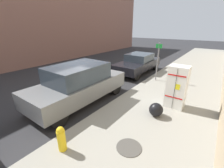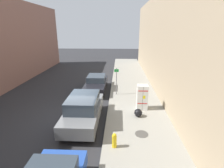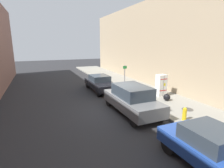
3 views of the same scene
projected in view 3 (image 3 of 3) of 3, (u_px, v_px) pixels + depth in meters
ground_plane at (116, 111)px, 11.29m from camera, size 80.00×80.00×0.00m
sidewalk_slab at (166, 101)px, 12.85m from camera, size 3.94×44.00×0.15m
building_facade_near at (200, 44)px, 13.01m from camera, size 1.65×39.60×8.46m
discarded_refrigerator at (161, 85)px, 13.80m from camera, size 0.73×0.60×1.73m
manhole_cover at (187, 109)px, 11.07m from camera, size 0.70×0.70×0.02m
street_sign_post at (125, 76)px, 15.44m from camera, size 0.36×0.07×2.27m
fire_hydrant at (185, 114)px, 9.45m from camera, size 0.22×0.22×0.72m
trash_bag at (167, 97)px, 12.77m from camera, size 0.51×0.51×0.51m
parked_sedan_dark at (100, 83)px, 15.99m from camera, size 1.78×4.49×1.41m
parked_suv_gray at (132, 99)px, 10.75m from camera, size 1.91×4.63×1.75m
parked_hatchback_blue at (213, 149)px, 5.87m from camera, size 1.76×3.84×1.45m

